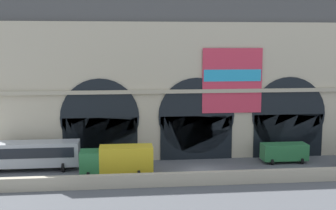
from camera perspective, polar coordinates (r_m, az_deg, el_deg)
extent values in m
plane|color=#54565B|center=(48.23, 4.67, -8.50)|extent=(200.00, 200.00, 0.00)
cube|color=#B2A891|center=(43.72, 5.83, -9.38)|extent=(90.00, 0.70, 1.28)
cube|color=beige|center=(53.48, 3.36, 1.94)|extent=(47.18, 4.08, 16.10)
cube|color=#4C4C4C|center=(53.64, 3.39, 12.28)|extent=(47.18, 3.48, 3.20)
cube|color=black|center=(51.61, -8.73, -4.48)|extent=(8.56, 0.20, 5.21)
cylinder|color=black|center=(51.12, -8.80, -1.63)|extent=(9.01, 0.20, 9.01)
cube|color=black|center=(52.31, 3.69, -4.24)|extent=(8.56, 0.20, 5.21)
cylinder|color=black|center=(51.82, 3.71, -1.42)|extent=(9.01, 0.20, 9.01)
cube|color=black|center=(55.32, 15.25, -3.83)|extent=(8.56, 0.20, 5.21)
cylinder|color=black|center=(54.86, 15.35, -1.17)|extent=(9.01, 0.20, 9.01)
cube|color=#D8334C|center=(52.08, 8.32, 3.13)|extent=(7.10, 0.12, 7.58)
cube|color=#26A5D8|center=(51.95, 8.36, 3.81)|extent=(6.81, 0.04, 1.38)
cube|color=#B6AB91|center=(51.32, 3.76, 1.81)|extent=(47.18, 0.50, 0.44)
cube|color=#ADB2B7|center=(50.29, -17.68, -6.04)|extent=(11.00, 2.50, 2.60)
cube|color=black|center=(49.00, -17.99, -6.00)|extent=(10.12, 0.04, 1.10)
cylinder|color=black|center=(48.91, -13.41, -7.85)|extent=(0.28, 1.00, 1.00)
cylinder|color=black|center=(51.07, -13.10, -7.16)|extent=(0.28, 1.00, 1.00)
cube|color=#2D7A42|center=(46.42, -10.09, -7.24)|extent=(2.00, 2.30, 2.30)
cube|color=gold|center=(46.26, -5.42, -6.95)|extent=(5.50, 2.30, 2.70)
cylinder|color=black|center=(45.75, -10.27, -8.97)|extent=(0.28, 0.84, 0.84)
cylinder|color=black|center=(47.73, -10.09, -8.25)|extent=(0.28, 0.84, 0.84)
cylinder|color=black|center=(45.66, -3.80, -8.89)|extent=(0.28, 0.84, 0.84)
cylinder|color=black|center=(47.64, -3.90, -8.17)|extent=(0.28, 0.84, 0.84)
cube|color=#2D7A42|center=(52.87, 14.80, -5.84)|extent=(5.20, 2.00, 1.86)
cylinder|color=black|center=(51.68, 13.28, -7.17)|extent=(0.28, 0.68, 0.68)
cylinder|color=black|center=(53.32, 12.64, -6.68)|extent=(0.28, 0.68, 0.68)
cylinder|color=black|center=(52.95, 16.92, -6.94)|extent=(0.28, 0.68, 0.68)
cylinder|color=black|center=(54.55, 16.18, -6.48)|extent=(0.28, 0.68, 0.68)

